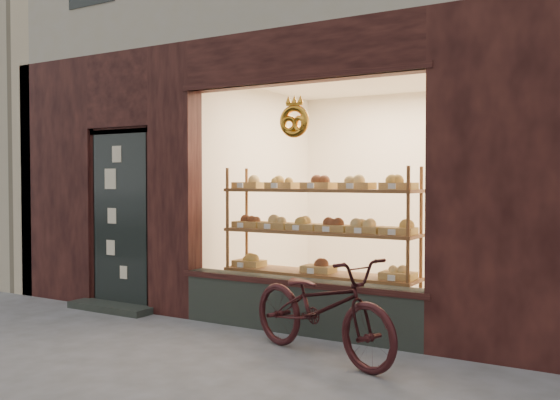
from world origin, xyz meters
The scene contains 3 objects.
ground centered at (0.00, 0.00, 0.00)m, with size 90.00×90.00×0.00m, color #4D4D4D.
display_shelf centered at (0.45, 2.55, 0.90)m, with size 2.20×0.45×1.70m.
bicycle centered at (1.07, 1.42, 0.45)m, with size 0.60×1.73×0.91m, color black.
Camera 1 is at (3.55, -3.40, 1.56)m, focal length 40.00 mm.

